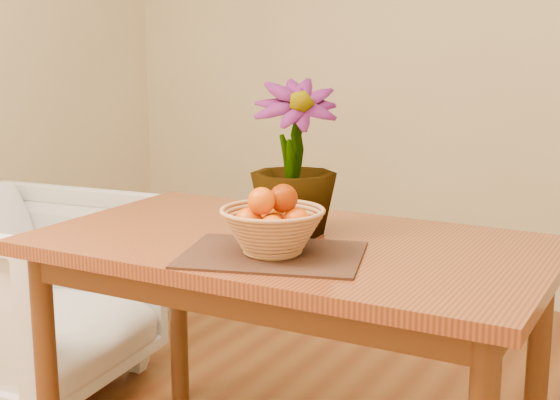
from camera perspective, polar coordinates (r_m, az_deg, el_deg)
The scene contains 7 objects.
wall_back at distance 3.90m, azimuth 14.54°, elevation 12.20°, with size 4.00×0.02×2.70m, color beige.
table at distance 2.16m, azimuth 0.77°, elevation -5.12°, with size 1.40×0.80×0.75m.
placemat at distance 1.97m, azimuth -0.54°, elevation -4.02°, with size 0.45×0.34×0.01m, color #3D2016.
wicker_basket at distance 1.95m, azimuth -0.55°, elevation -2.42°, with size 0.27×0.27×0.11m.
orange_pile at distance 1.94m, azimuth -0.42°, elevation -0.96°, with size 0.18×0.17×0.13m.
potted_plant at distance 2.16m, azimuth 1.01°, elevation 3.11°, with size 0.24×0.24×0.43m, color #194A15.
armchair at distance 3.02m, azimuth -18.42°, elevation -6.01°, with size 0.78×0.73×0.80m, color gray.
Camera 1 is at (0.96, -1.53, 1.28)m, focal length 50.00 mm.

